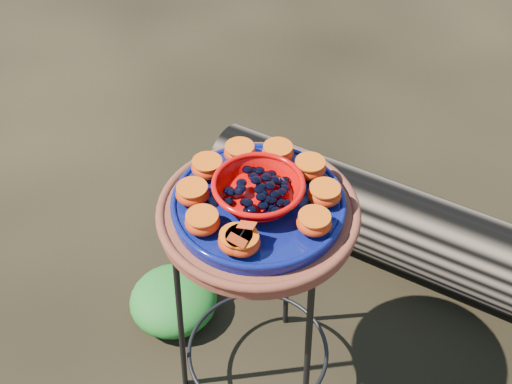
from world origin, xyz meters
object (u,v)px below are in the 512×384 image
at_px(plant_stand, 258,309).
at_px(cobalt_plate, 258,205).
at_px(terracotta_saucer, 258,214).
at_px(driftwood_log, 413,232).
at_px(red_bowl, 258,192).

distance_m(plant_stand, cobalt_plate, 0.40).
height_order(terracotta_saucer, driftwood_log, terracotta_saucer).
relative_size(terracotta_saucer, driftwood_log, 0.30).
distance_m(red_bowl, driftwood_log, 0.96).
bearing_deg(plant_stand, cobalt_plate, 0.00).
xyz_separation_m(terracotta_saucer, driftwood_log, (0.29, 0.64, -0.58)).
distance_m(plant_stand, terracotta_saucer, 0.37).
relative_size(plant_stand, cobalt_plate, 1.81).
bearing_deg(terracotta_saucer, cobalt_plate, 0.00).
height_order(terracotta_saucer, cobalt_plate, cobalt_plate).
xyz_separation_m(plant_stand, terracotta_saucer, (0.00, 0.00, 0.37)).
height_order(cobalt_plate, driftwood_log, cobalt_plate).
relative_size(cobalt_plate, red_bowl, 2.00).
xyz_separation_m(plant_stand, red_bowl, (0.00, 0.00, 0.44)).
bearing_deg(red_bowl, driftwood_log, 65.65).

